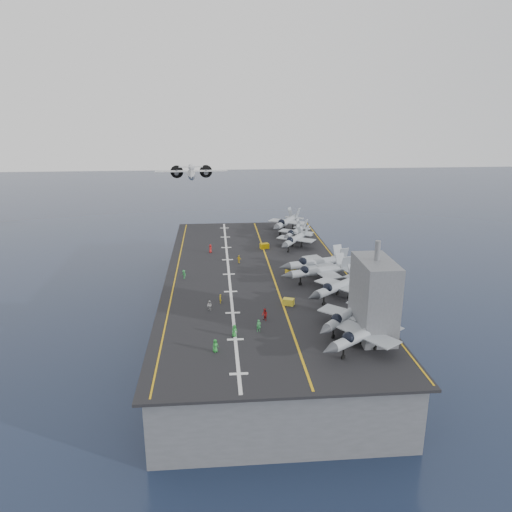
{
  "coord_description": "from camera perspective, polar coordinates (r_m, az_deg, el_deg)",
  "views": [
    {
      "loc": [
        -8.62,
        -98.19,
        44.68
      ],
      "look_at": [
        0.0,
        4.0,
        13.0
      ],
      "focal_mm": 35.0,
      "sensor_mm": 36.0,
      "label": 1
    }
  ],
  "objects": [
    {
      "name": "fighter_jet_6",
      "position": [
        122.08,
        4.47,
        1.99
      ],
      "size": [
        15.29,
        16.76,
        4.84
      ],
      "primitive_type": null,
      "color": "gray",
      "rests_on": "flight_deck"
    },
    {
      "name": "crew_7",
      "position": [
        82.14,
        1.01,
        -6.71
      ],
      "size": [
        1.31,
        1.48,
        2.06
      ],
      "primitive_type": "imported",
      "color": "#B21919",
      "rests_on": "flight_deck"
    },
    {
      "name": "crew_2",
      "position": [
        86.37,
        -5.33,
        -5.65
      ],
      "size": [
        1.28,
        1.23,
        1.78
      ],
      "primitive_type": "imported",
      "color": "silver",
      "rests_on": "flight_deck"
    },
    {
      "name": "crew_8",
      "position": [
        76.9,
        -2.48,
        -8.52
      ],
      "size": [
        1.4,
        1.29,
        1.94
      ],
      "primitive_type": "imported",
      "color": "#268C33",
      "rests_on": "flight_deck"
    },
    {
      "name": "island_superstructure",
      "position": [
        76.98,
        13.4,
        -3.68
      ],
      "size": [
        5.0,
        10.0,
        15.0
      ],
      "primitive_type": null,
      "color": "#56595E",
      "rests_on": "flight_deck"
    },
    {
      "name": "fighter_jet_8",
      "position": [
        138.55,
        3.49,
        3.97
      ],
      "size": [
        17.06,
        18.91,
        5.47
      ],
      "primitive_type": null,
      "color": "#98A1AA",
      "rests_on": "flight_deck"
    },
    {
      "name": "landing_centerline",
      "position": [
        104.03,
        -3.11,
        -2.09
      ],
      "size": [
        0.5,
        90.0,
        0.02
      ],
      "primitive_type": "cube",
      "color": "silver",
      "rests_on": "flight_deck"
    },
    {
      "name": "fighter_jet_7",
      "position": [
        129.3,
        4.49,
        2.79
      ],
      "size": [
        14.4,
        15.9,
        4.6
      ],
      "primitive_type": null,
      "color": "#99A4AB",
      "rests_on": "flight_deck"
    },
    {
      "name": "tow_cart_b",
      "position": [
        104.57,
        3.98,
        -1.67
      ],
      "size": [
        2.32,
        1.92,
        1.19
      ],
      "primitive_type": null,
      "color": "gold",
      "rests_on": "flight_deck"
    },
    {
      "name": "hull",
      "position": [
        106.26,
        0.18,
        -4.76
      ],
      "size": [
        36.0,
        90.0,
        10.0
      ],
      "primitive_type": "cube",
      "color": "#56595E",
      "rests_on": "ground"
    },
    {
      "name": "foul_line",
      "position": [
        104.65,
        1.82,
        -1.95
      ],
      "size": [
        0.35,
        90.0,
        0.02
      ],
      "primitive_type": "cube",
      "color": "gold",
      "rests_on": "flight_deck"
    },
    {
      "name": "deck_edge_stbd",
      "position": [
        107.48,
        10.06,
        -1.7
      ],
      "size": [
        0.25,
        90.0,
        0.02
      ],
      "primitive_type": "cube",
      "color": "gold",
      "rests_on": "flight_deck"
    },
    {
      "name": "crew_0",
      "position": [
        72.69,
        -4.68,
        -10.17
      ],
      "size": [
        1.4,
        1.29,
        1.94
      ],
      "primitive_type": "imported",
      "color": "#268C33",
      "rests_on": "flight_deck"
    },
    {
      "name": "flight_deck",
      "position": [
        104.43,
        0.18,
        -2.11
      ],
      "size": [
        38.0,
        92.0,
        0.4
      ],
      "primitive_type": "cube",
      "color": "black",
      "rests_on": "hull"
    },
    {
      "name": "crew_5",
      "position": [
        119.01,
        -5.24,
        0.86
      ],
      "size": [
        1.19,
        1.42,
        2.02
      ],
      "primitive_type": "imported",
      "color": "#B21919",
      "rests_on": "flight_deck"
    },
    {
      "name": "fighter_jet_2",
      "position": [
        91.45,
        9.43,
        -3.35
      ],
      "size": [
        17.92,
        17.2,
        5.2
      ],
      "primitive_type": null,
      "color": "#949CA3",
      "rests_on": "flight_deck"
    },
    {
      "name": "deck_edge_port",
      "position": [
        104.34,
        -9.16,
        -2.23
      ],
      "size": [
        0.25,
        90.0,
        0.02
      ],
      "primitive_type": "cube",
      "color": "gold",
      "rests_on": "flight_deck"
    },
    {
      "name": "crew_3",
      "position": [
        102.31,
        -8.25,
        -2.07
      ],
      "size": [
        1.22,
        1.27,
        1.77
      ],
      "primitive_type": "imported",
      "color": "#28833D",
      "rests_on": "flight_deck"
    },
    {
      "name": "crew_6",
      "position": [
        78.44,
        0.31,
        -7.96
      ],
      "size": [
        1.3,
        1.0,
        1.95
      ],
      "primitive_type": "imported",
      "color": "#2E8742",
      "rests_on": "flight_deck"
    },
    {
      "name": "transport_plane",
      "position": [
        155.49,
        -7.39,
        9.14
      ],
      "size": [
        22.32,
        15.58,
        5.17
      ],
      "primitive_type": null,
      "color": "silver"
    },
    {
      "name": "tow_cart_c",
      "position": [
        122.08,
        0.97,
        1.16
      ],
      "size": [
        2.35,
        1.86,
        1.24
      ],
      "primitive_type": null,
      "color": "#C69C05",
      "rests_on": "flight_deck"
    },
    {
      "name": "crew_1",
      "position": [
        89.34,
        -4.1,
        -4.89
      ],
      "size": [
        0.86,
        1.09,
        1.61
      ],
      "primitive_type": "imported",
      "color": "yellow",
      "rests_on": "flight_deck"
    },
    {
      "name": "fighter_jet_0",
      "position": [
        73.84,
        12.13,
        -8.68
      ],
      "size": [
        17.77,
        16.53,
        5.13
      ],
      "primitive_type": null,
      "color": "#99A1AA",
      "rests_on": "flight_deck"
    },
    {
      "name": "fighter_jet_1",
      "position": [
        79.81,
        10.27,
        -6.6
      ],
      "size": [
        16.71,
        17.02,
        4.97
      ],
      "primitive_type": null,
      "color": "#8D979D",
      "rests_on": "flight_deck"
    },
    {
      "name": "crew_4",
      "position": [
        110.86,
        -1.96,
        -0.37
      ],
      "size": [
        1.3,
        1.21,
        1.81
      ],
      "primitive_type": "imported",
      "color": "yellow",
      "rests_on": "flight_deck"
    },
    {
      "name": "ground",
      "position": [
        108.23,
        0.18,
        -7.22
      ],
      "size": [
        500.0,
        500.0,
        0.0
      ],
      "primitive_type": "plane",
      "color": "#142135",
      "rests_on": "ground"
    },
    {
      "name": "fighter_jet_3",
      "position": [
        99.19,
        7.24,
        -1.62
      ],
      "size": [
        17.06,
        13.77,
        5.15
      ],
      "primitive_type": null,
      "color": "#90989F",
      "rests_on": "flight_deck"
    },
    {
      "name": "fighter_jet_4",
      "position": [
        104.02,
        7.0,
        -0.65
      ],
      "size": [
        17.81,
        14.46,
        5.36
      ],
      "primitive_type": null,
      "color": "#9197A1",
      "rests_on": "flight_deck"
    },
    {
      "name": "tow_cart_a",
      "position": [
        88.55,
        3.73,
        -5.24
      ],
      "size": [
        2.25,
        1.89,
        1.15
      ],
      "primitive_type": null,
      "color": "gold",
      "rests_on": "flight_deck"
    }
  ]
}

